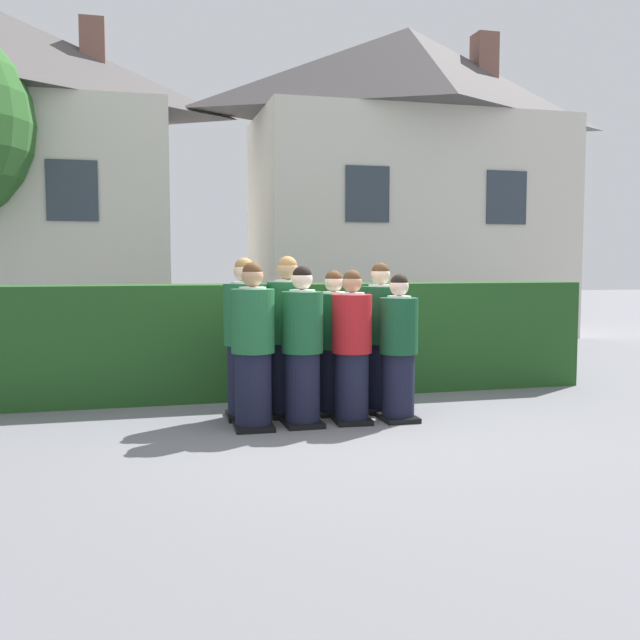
{
  "coord_description": "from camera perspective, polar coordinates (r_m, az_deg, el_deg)",
  "views": [
    {
      "loc": [
        -1.84,
        -6.9,
        1.65
      ],
      "look_at": [
        0.0,
        0.24,
        1.05
      ],
      "focal_mm": 39.86,
      "sensor_mm": 36.0,
      "label": 1
    }
  ],
  "objects": [
    {
      "name": "student_in_red_blazer",
      "position": [
        7.3,
        2.57,
        -2.44
      ],
      "size": [
        0.41,
        0.47,
        1.57
      ],
      "color": "black",
      "rests_on": "ground"
    },
    {
      "name": "hedge",
      "position": [
        8.85,
        -2.38,
        -1.56
      ],
      "size": [
        7.69,
        0.7,
        1.39
      ],
      "color": "#214C1E",
      "rests_on": "ground"
    },
    {
      "name": "student_rear_row_2",
      "position": [
        7.71,
        1.11,
        -2.1
      ],
      "size": [
        0.41,
        0.46,
        1.56
      ],
      "color": "black",
      "rests_on": "ground"
    },
    {
      "name": "ground_plane",
      "position": [
        7.33,
        0.47,
        -8.36
      ],
      "size": [
        60.0,
        60.0,
        0.0
      ],
      "primitive_type": "plane",
      "color": "slate"
    },
    {
      "name": "school_building_annex",
      "position": [
        16.04,
        -23.83,
        10.56
      ],
      "size": [
        6.68,
        4.28,
        6.65
      ],
      "color": "beige",
      "rests_on": "ground"
    },
    {
      "name": "student_rear_row_3",
      "position": [
        7.86,
        4.85,
        -1.68
      ],
      "size": [
        0.43,
        0.49,
        1.65
      ],
      "color": "black",
      "rests_on": "ground"
    },
    {
      "name": "student_front_row_1",
      "position": [
        7.15,
        -1.43,
        -2.43
      ],
      "size": [
        0.42,
        0.51,
        1.61
      ],
      "color": "black",
      "rests_on": "ground"
    },
    {
      "name": "student_front_row_0",
      "position": [
        7.03,
        -5.4,
        -2.41
      ],
      "size": [
        0.43,
        0.53,
        1.65
      ],
      "color": "black",
      "rests_on": "ground"
    },
    {
      "name": "student_rear_row_1",
      "position": [
        7.61,
        -2.6,
        -1.62
      ],
      "size": [
        0.45,
        0.5,
        1.72
      ],
      "color": "black",
      "rests_on": "ground"
    },
    {
      "name": "student_rear_row_0",
      "position": [
        7.53,
        -6.05,
        -1.78
      ],
      "size": [
        0.44,
        0.5,
        1.7
      ],
      "color": "black",
      "rests_on": "ground"
    },
    {
      "name": "student_front_row_3",
      "position": [
        7.43,
        6.33,
        -2.52
      ],
      "size": [
        0.4,
        0.44,
        1.53
      ],
      "color": "black",
      "rests_on": "ground"
    },
    {
      "name": "school_building_main",
      "position": [
        16.42,
        7.03,
        11.14
      ],
      "size": [
        7.14,
        3.69,
        6.84
      ],
      "color": "beige",
      "rests_on": "ground"
    }
  ]
}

